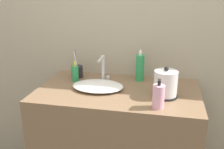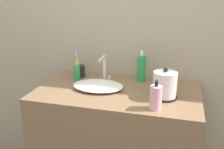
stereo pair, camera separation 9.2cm
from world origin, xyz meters
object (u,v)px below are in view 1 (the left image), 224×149
faucet (103,68)px  mouthwash_bottle (140,67)px  electric_kettle (165,85)px  lotion_bottle (158,96)px  shampoo_bottle (75,73)px  toothbrush_cup (77,71)px

faucet → mouthwash_bottle: (0.24, 0.08, -0.01)m
faucet → electric_kettle: bearing=-22.4°
faucet → mouthwash_bottle: mouthwash_bottle is taller
faucet → electric_kettle: 0.46m
electric_kettle → mouthwash_bottle: (-0.18, 0.26, 0.02)m
mouthwash_bottle → lotion_bottle: bearing=-70.9°
faucet → mouthwash_bottle: bearing=19.0°
lotion_bottle → faucet: bearing=138.8°
lotion_bottle → shampoo_bottle: size_ratio=1.09×
toothbrush_cup → lotion_bottle: 0.73m
lotion_bottle → shampoo_bottle: 0.67m
electric_kettle → toothbrush_cup: (-0.64, 0.24, -0.03)m
lotion_bottle → electric_kettle: bearing=78.5°
faucet → electric_kettle: electric_kettle is taller
electric_kettle → mouthwash_bottle: bearing=125.1°
shampoo_bottle → toothbrush_cup: bearing=100.8°
electric_kettle → toothbrush_cup: toothbrush_cup is taller
lotion_bottle → mouthwash_bottle: mouthwash_bottle is taller
faucet → shampoo_bottle: bearing=-172.4°
shampoo_bottle → electric_kettle: bearing=-13.4°
faucet → toothbrush_cup: size_ratio=0.91×
mouthwash_bottle → faucet: bearing=-161.0°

